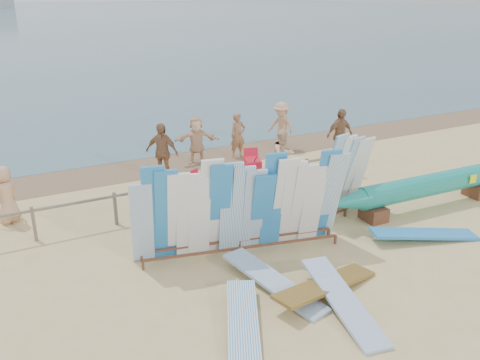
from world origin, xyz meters
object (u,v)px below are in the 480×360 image
side_surfboard_rack (342,177)px  beach_chair_right (199,189)px  flat_board_c (325,293)px  beachgoer_0 (6,195)px  main_surfboard_rack (242,209)px  flat_board_a (273,288)px  flat_board_e (243,334)px  beachgoer_5 (197,140)px  beachgoer_7 (238,135)px  stroller (252,170)px  beachgoer_10 (340,135)px  beachgoer_8 (283,156)px  flat_board_b (342,309)px  outrigger_canoe (430,186)px  beachgoer_9 (281,126)px  vendor_table (307,206)px  beach_chair_left (216,189)px  flat_board_d (423,239)px  beachgoer_4 (162,152)px

side_surfboard_rack → beach_chair_right: bearing=119.6°
flat_board_c → beachgoer_0: beachgoer_0 is taller
main_surfboard_rack → flat_board_a: 1.99m
main_surfboard_rack → flat_board_c: main_surfboard_rack is taller
flat_board_e → beachgoer_0: bearing=140.7°
flat_board_c → beachgoer_5: bearing=-20.3°
flat_board_e → beachgoer_7: beachgoer_7 is taller
beachgoer_0 → flat_board_a: bearing=84.5°
stroller → beachgoer_10: beachgoer_10 is taller
stroller → beachgoer_8: bearing=-3.1°
flat_board_b → beachgoer_10: size_ratio=1.43×
beach_chair_right → beachgoer_10: size_ratio=0.41×
outrigger_canoe → flat_board_e: size_ratio=2.64×
flat_board_c → beach_chair_right: size_ratio=3.46×
beachgoer_5 → beach_chair_right: bearing=-93.0°
beachgoer_9 → beachgoer_10: size_ratio=0.97×
flat_board_c → beachgoer_9: 10.02m
flat_board_e → beachgoer_10: size_ratio=1.43×
beachgoer_10 → side_surfboard_rack: bearing=-129.8°
flat_board_c → beachgoer_8: 6.43m
beachgoer_7 → beachgoer_0: (-7.91, -2.11, -0.05)m
flat_board_e → beachgoer_7: size_ratio=1.62×
main_surfboard_rack → vendor_table: main_surfboard_rack is taller
vendor_table → stroller: (-0.04, 2.96, 0.08)m
flat_board_b → main_surfboard_rack: bearing=112.9°
side_surfboard_rack → flat_board_b: side_surfboard_rack is taller
side_surfboard_rack → beach_chair_left: size_ratio=3.11×
stroller → flat_board_a: bearing=-96.8°
beachgoer_0 → beachgoer_8: bearing=131.2°
flat_board_b → beach_chair_right: bearing=101.5°
flat_board_a → main_surfboard_rack: bearing=73.2°
vendor_table → flat_board_d: bearing=-57.8°
beach_chair_right → beachgoer_10: bearing=-25.0°
beachgoer_8 → beachgoer_0: bearing=165.6°
vendor_table → stroller: size_ratio=0.97×
outrigger_canoe → beachgoer_10: (0.40, 4.59, 0.30)m
beach_chair_right → beachgoer_0: beachgoer_0 is taller
beachgoer_7 → beachgoer_5: bearing=172.9°
flat_board_c → beachgoer_8: size_ratio=1.55×
flat_board_b → beach_chair_left: bearing=97.6°
beachgoer_8 → beachgoer_10: bearing=9.4°
beachgoer_5 → beachgoer_8: bearing=-42.4°
side_surfboard_rack → beachgoer_10: 4.79m
beachgoer_4 → beachgoer_10: bearing=38.6°
beachgoer_7 → beachgoer_0: bearing=-168.3°
side_surfboard_rack → beach_chair_left: (-2.45, 2.73, -0.86)m
beachgoer_0 → flat_board_e: bearing=72.2°
side_surfboard_rack → outrigger_canoe: side_surfboard_rack is taller
beachgoer_8 → beachgoer_4: size_ratio=0.92×
stroller → main_surfboard_rack: bearing=-104.0°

